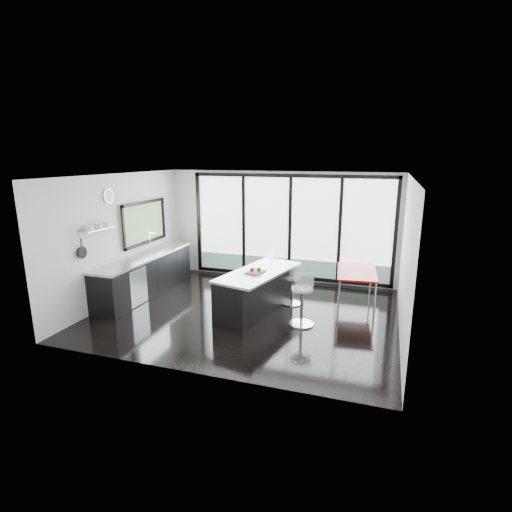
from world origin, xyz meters
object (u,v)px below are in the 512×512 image
(bar_stool_near, at_px, (302,306))
(red_table, at_px, (356,288))
(island, at_px, (256,290))
(bar_stool_far, at_px, (292,290))

(bar_stool_near, bearing_deg, red_table, 59.32)
(island, height_order, bar_stool_near, island)
(island, bearing_deg, red_table, 28.21)
(bar_stool_far, bearing_deg, island, -132.78)
(bar_stool_far, relative_size, red_table, 0.45)
(island, xyz_separation_m, bar_stool_far, (0.64, 0.60, -0.13))
(bar_stool_near, bearing_deg, bar_stool_far, 113.00)
(red_table, bearing_deg, island, -151.79)
(island, bearing_deg, bar_stool_near, -21.60)
(island, height_order, bar_stool_far, island)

